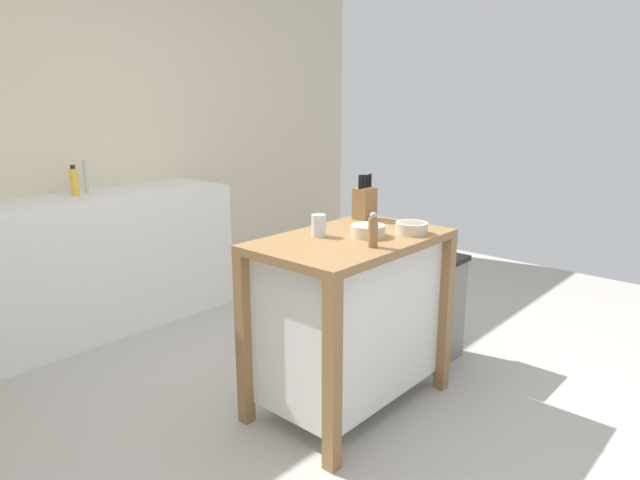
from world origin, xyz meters
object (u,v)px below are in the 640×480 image
object	(u,v)px
sink_faucet	(86,177)
kitchen_island	(350,313)
drinking_cup	(319,225)
knife_block	(365,202)
bowl_stoneware_deep	(412,228)
trash_bin	(432,308)
bowl_ceramic_wide	(368,230)
bottle_dish_soap	(74,182)
pepper_grinder	(373,231)

from	to	relation	value
sink_faucet	kitchen_island	bearing A→B (deg)	-81.81
drinking_cup	sink_faucet	size ratio (longest dim) A/B	0.48
knife_block	bowl_stoneware_deep	bearing A→B (deg)	-107.67
drinking_cup	sink_faucet	bearing A→B (deg)	95.93
trash_bin	sink_faucet	xyz separation A→B (m)	(-1.02, 2.07, 0.69)
trash_bin	bowl_stoneware_deep	bearing A→B (deg)	-164.04
kitchen_island	knife_block	distance (m)	0.63
knife_block	drinking_cup	bearing A→B (deg)	-170.60
bowl_stoneware_deep	bowl_ceramic_wide	world-z (taller)	same
sink_faucet	bottle_dish_soap	world-z (taller)	sink_faucet
bowl_stoneware_deep	bottle_dish_soap	world-z (taller)	bottle_dish_soap
bowl_ceramic_wide	knife_block	bearing A→B (deg)	39.58
bowl_ceramic_wide	sink_faucet	world-z (taller)	sink_faucet
drinking_cup	pepper_grinder	size ratio (longest dim) A/B	0.67
knife_block	bottle_dish_soap	world-z (taller)	knife_block
trash_bin	sink_faucet	world-z (taller)	sink_faucet
pepper_grinder	bottle_dish_soap	xyz separation A→B (m)	(-0.31, 2.18, 0.04)
knife_block	drinking_cup	world-z (taller)	knife_block
pepper_grinder	bottle_dish_soap	world-z (taller)	bottle_dish_soap
trash_bin	knife_block	bearing A→B (deg)	146.23
bowl_ceramic_wide	sink_faucet	size ratio (longest dim) A/B	0.75
knife_block	bottle_dish_soap	size ratio (longest dim) A/B	1.23
kitchen_island	bottle_dish_soap	xyz separation A→B (m)	(-0.39, 1.99, 0.50)
kitchen_island	sink_faucet	size ratio (longest dim) A/B	4.40
pepper_grinder	sink_faucet	world-z (taller)	sink_faucet
drinking_cup	trash_bin	size ratio (longest dim) A/B	0.17
bottle_dish_soap	trash_bin	bearing A→B (deg)	-61.22
bowl_stoneware_deep	knife_block	bearing A→B (deg)	72.33
drinking_cup	bottle_dish_soap	xyz separation A→B (m)	(-0.30, 1.87, 0.06)
bowl_ceramic_wide	sink_faucet	xyz separation A→B (m)	(-0.35, 2.09, 0.10)
bowl_stoneware_deep	pepper_grinder	bearing A→B (deg)	-178.40
kitchen_island	knife_block	size ratio (longest dim) A/B	3.96
kitchen_island	drinking_cup	world-z (taller)	drinking_cup
kitchen_island	pepper_grinder	size ratio (longest dim) A/B	6.15
pepper_grinder	bottle_dish_soap	size ratio (longest dim) A/B	0.79
knife_block	pepper_grinder	size ratio (longest dim) A/B	1.56
bowl_stoneware_deep	sink_faucet	xyz separation A→B (m)	(-0.54, 2.21, 0.10)
bottle_dish_soap	sink_faucet	bearing A→B (deg)	22.64
bowl_ceramic_wide	pepper_grinder	distance (m)	0.20
sink_faucet	knife_block	bearing A→B (deg)	-70.29
pepper_grinder	kitchen_island	bearing A→B (deg)	65.58
knife_block	trash_bin	size ratio (longest dim) A/B	0.39
kitchen_island	bowl_stoneware_deep	distance (m)	0.51
knife_block	kitchen_island	bearing A→B (deg)	-151.19
bowl_stoneware_deep	bowl_ceramic_wide	bearing A→B (deg)	146.22
bowl_ceramic_wide	bowl_stoneware_deep	bearing A→B (deg)	-33.78
knife_block	trash_bin	distance (m)	0.79
sink_faucet	pepper_grinder	bearing A→B (deg)	-84.66
kitchen_island	bottle_dish_soap	distance (m)	2.09
kitchen_island	pepper_grinder	distance (m)	0.50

